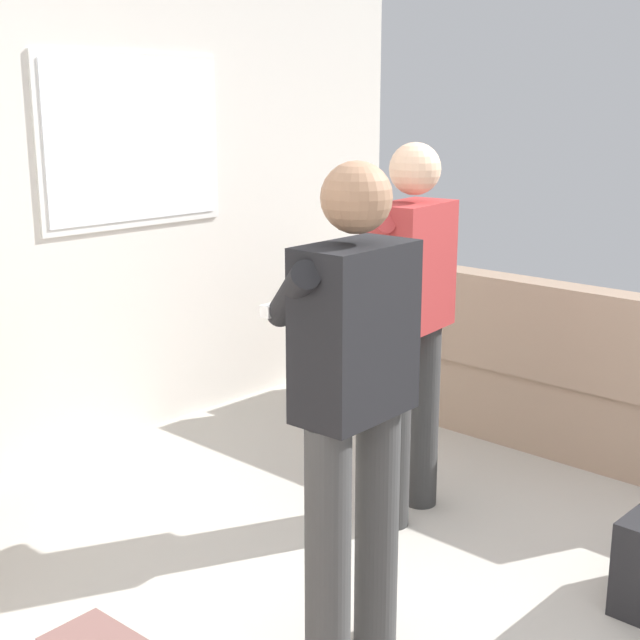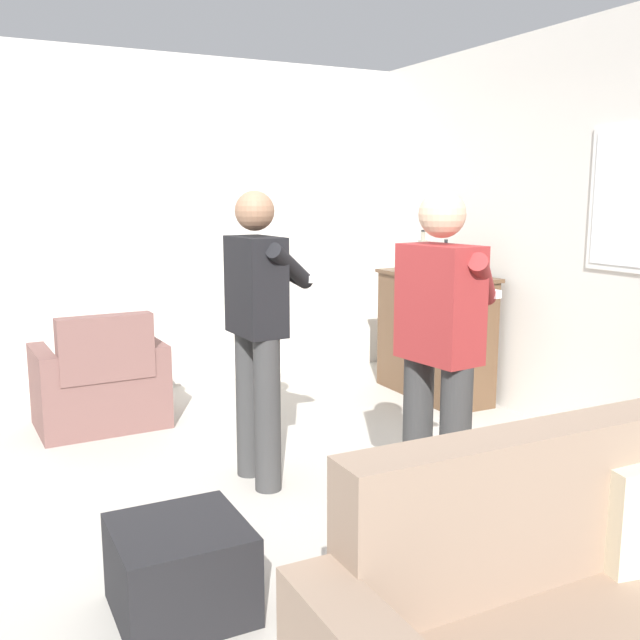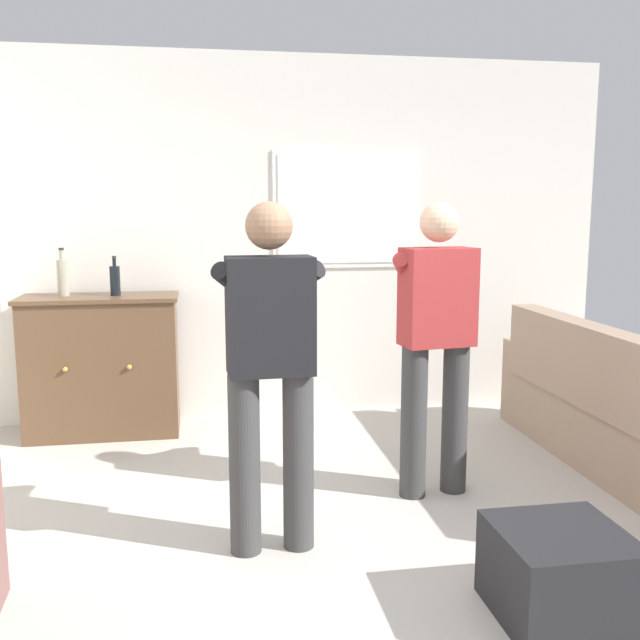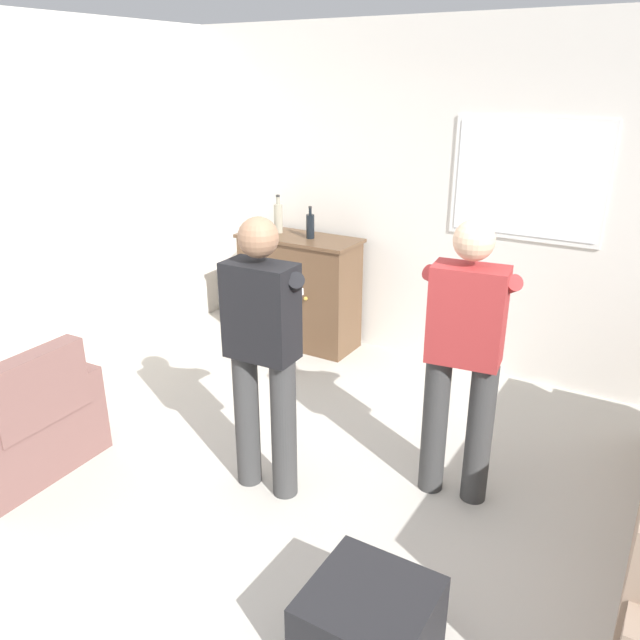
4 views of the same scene
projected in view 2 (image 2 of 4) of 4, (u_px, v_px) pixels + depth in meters
The scene contains 10 objects.
ground at pixel (226, 513), 3.76m from camera, with size 10.40×10.40×0.00m, color #B2ADA3.
wall_back_with_window at pixel (606, 233), 4.69m from camera, with size 5.20×0.15×2.80m.
wall_side_left at pixel (114, 226), 5.85m from camera, with size 0.12×5.20×2.80m, color silver.
armchair at pixel (101, 388), 5.11m from camera, with size 0.68×0.91×0.85m.
sideboard_cabinet at pixel (434, 335), 5.88m from camera, with size 1.11×0.49×1.02m.
bottle_wine_green at pixel (445, 261), 5.67m from camera, with size 0.07×0.07×0.28m.
bottle_liquor_amber at pixel (423, 254), 6.00m from camera, with size 0.08×0.08×0.34m.
ottoman at pixel (180, 569), 2.84m from camera, with size 0.51×0.51×0.37m, color black.
person_standing_left at pixel (258, 324), 4.02m from camera, with size 0.56×0.48×1.68m.
person_standing_right at pixel (440, 348), 3.38m from camera, with size 0.55×0.50×1.68m.
Camera 2 is at (3.37, -1.15, 1.66)m, focal length 40.00 mm.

